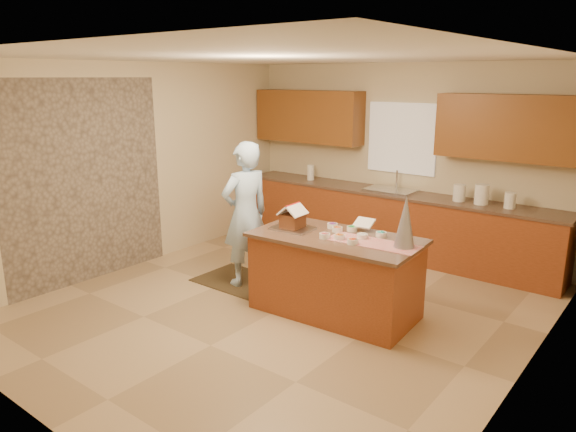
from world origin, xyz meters
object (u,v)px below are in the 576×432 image
Objects in this scene: island_base at (335,277)px; gingerbread_house at (293,219)px; tinsel_tree at (405,222)px; boy at (246,214)px.

gingerbread_house reaches higher than island_base.
island_base is at bearing -172.77° from tinsel_tree.
tinsel_tree is at bearing 7.86° from gingerbread_house.
tinsel_tree is (0.74, 0.09, 0.72)m from island_base.
boy is at bearing 171.54° from gingerbread_house.
boy is 6.26× the size of gingerbread_house.
tinsel_tree is 1.28m from gingerbread_house.
tinsel_tree reaches higher than island_base.
tinsel_tree is at bearing 3.67° from island_base.
gingerbread_house is (-1.26, -0.17, -0.14)m from tinsel_tree.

